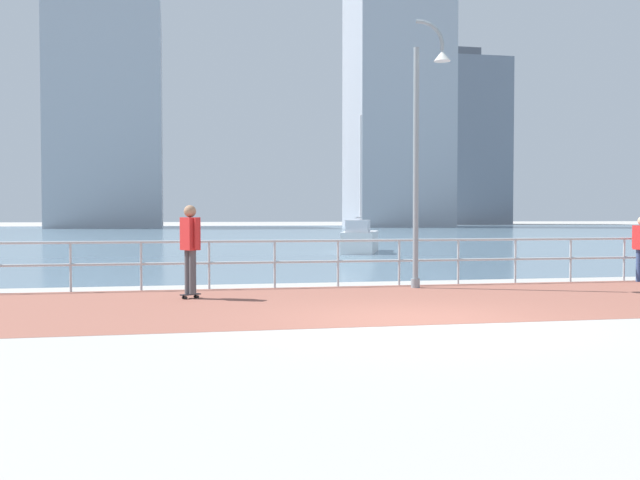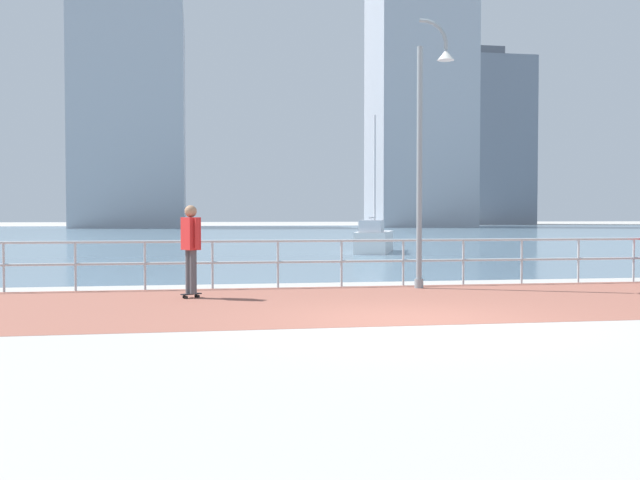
# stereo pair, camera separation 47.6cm
# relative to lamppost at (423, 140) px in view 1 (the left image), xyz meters

# --- Properties ---
(ground) EXTENTS (220.00, 220.00, 0.00)m
(ground) POSITION_rel_lamppost_xyz_m (-1.72, 35.44, -3.18)
(ground) COLOR #ADAAA5
(brick_paving) EXTENTS (28.00, 5.74, 0.01)m
(brick_paving) POSITION_rel_lamppost_xyz_m (-1.72, -2.21, -3.17)
(brick_paving) COLOR #935647
(brick_paving) RESTS_ON ground
(harbor_water) EXTENTS (180.00, 88.00, 0.00)m
(harbor_water) POSITION_rel_lamppost_xyz_m (-1.72, 45.66, -3.17)
(harbor_water) COLOR slate
(harbor_water) RESTS_ON ground
(waterfront_railing) EXTENTS (25.25, 0.06, 1.04)m
(waterfront_railing) POSITION_rel_lamppost_xyz_m (-1.72, 0.66, -2.46)
(waterfront_railing) COLOR #B2BCC1
(waterfront_railing) RESTS_ON ground
(lamppost) EXTENTS (0.77, 0.50, 5.74)m
(lamppost) POSITION_rel_lamppost_xyz_m (0.00, 0.00, 0.00)
(lamppost) COLOR gray
(lamppost) RESTS_ON ground
(skateboarder) EXTENTS (0.40, 0.52, 1.76)m
(skateboarder) POSITION_rel_lamppost_xyz_m (-4.95, -1.05, -2.12)
(skateboarder) COLOR black
(skateboarder) RESTS_ON ground
(sailboat_ivory) EXTENTS (2.56, 4.27, 5.74)m
(sailboat_ivory) POSITION_rel_lamppost_xyz_m (2.47, 14.71, -2.63)
(sailboat_ivory) COLOR white
(sailboat_ivory) RESTS_ON ground
(tower_concrete) EXTENTS (13.20, 17.14, 28.57)m
(tower_concrete) POSITION_rel_lamppost_xyz_m (-12.87, 80.62, 10.28)
(tower_concrete) COLOR #A3A8B2
(tower_concrete) RESTS_ON ground
(tower_steel) EXTENTS (13.09, 12.35, 28.40)m
(tower_steel) POSITION_rel_lamppost_xyz_m (41.15, 98.36, 10.20)
(tower_steel) COLOR slate
(tower_steel) RESTS_ON ground
(tower_beige) EXTENTS (12.22, 10.47, 49.46)m
(tower_beige) POSITION_rel_lamppost_xyz_m (23.58, 76.24, 20.72)
(tower_beige) COLOR #A3A8B2
(tower_beige) RESTS_ON ground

